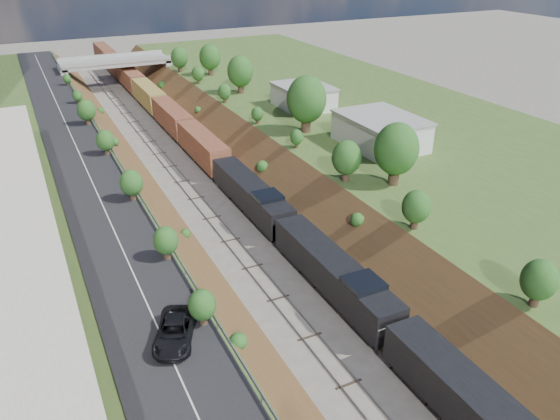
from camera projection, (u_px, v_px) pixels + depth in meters
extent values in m
cube|color=#3B5B25|center=(397.00, 136.00, 89.10)|extent=(44.00, 180.00, 5.00)
cube|color=brown|center=(128.00, 201.00, 72.92)|extent=(10.00, 180.00, 10.00)
cube|color=brown|center=(276.00, 173.00, 81.57)|extent=(10.00, 180.00, 10.00)
cube|color=gray|center=(189.00, 189.00, 76.18)|extent=(1.58, 180.00, 0.18)
cube|color=gray|center=(224.00, 182.00, 78.23)|extent=(1.58, 180.00, 0.18)
cube|color=black|center=(87.00, 172.00, 68.90)|extent=(8.00, 180.00, 0.10)
cube|color=#99999E|center=(120.00, 163.00, 70.29)|extent=(0.06, 171.00, 0.30)
cube|color=gray|center=(64.00, 81.00, 121.18)|extent=(1.50, 8.00, 6.20)
cube|color=gray|center=(166.00, 71.00, 130.23)|extent=(1.50, 8.00, 6.20)
cube|color=gray|center=(115.00, 62.00, 124.32)|extent=(24.00, 8.00, 1.00)
cube|color=gray|center=(118.00, 62.00, 120.75)|extent=(24.00, 0.30, 0.80)
cube|color=gray|center=(111.00, 56.00, 127.18)|extent=(24.00, 0.30, 0.80)
cube|color=silver|center=(380.00, 132.00, 76.93)|extent=(9.00, 12.00, 4.00)
cube|color=silver|center=(303.00, 97.00, 94.51)|extent=(8.00, 10.00, 3.60)
cylinder|color=#473323|center=(394.00, 174.00, 65.03)|extent=(1.30, 1.30, 2.62)
ellipsoid|color=#225D21|center=(396.00, 149.00, 63.63)|extent=(5.25, 5.25, 6.30)
cylinder|color=#473323|center=(230.00, 353.00, 37.94)|extent=(0.66, 0.66, 1.22)
ellipsoid|color=#225D21|center=(229.00, 336.00, 37.29)|extent=(2.45, 2.45, 2.94)
cube|color=black|center=(488.00, 419.00, 36.67)|extent=(3.19, 19.17, 3.17)
cube|color=black|center=(333.00, 272.00, 52.88)|extent=(3.19, 19.17, 3.17)
cube|color=black|center=(251.00, 194.00, 69.09)|extent=(3.19, 19.17, 3.17)
cube|color=brown|center=(139.00, 86.00, 118.39)|extent=(3.19, 101.83, 3.83)
imported|color=black|center=(175.00, 331.00, 39.59)|extent=(4.81, 6.32, 1.59)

